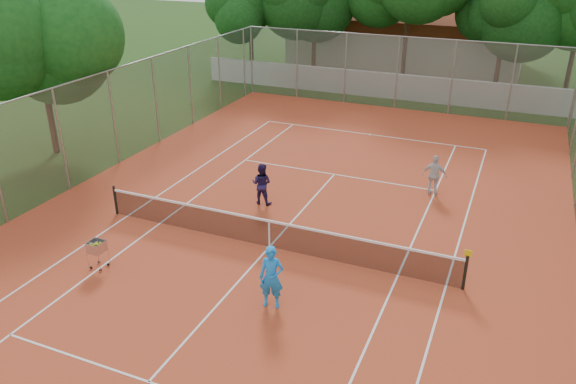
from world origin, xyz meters
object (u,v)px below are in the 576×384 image
at_px(player_far_left, 262,184).
at_px(player_far_right, 434,175).
at_px(tennis_net, 269,233).
at_px(clubhouse, 407,35).
at_px(player_near, 271,277).
at_px(ball_hopper, 98,254).

height_order(player_far_left, player_far_right, player_far_right).
distance_m(tennis_net, clubhouse, 29.12).
relative_size(player_far_left, player_far_right, 0.99).
distance_m(clubhouse, player_near, 31.97).
relative_size(player_near, player_far_right, 1.14).
xyz_separation_m(player_near, player_far_right, (2.71, 8.80, -0.11)).
bearing_deg(tennis_net, player_far_left, 119.63).
bearing_deg(clubhouse, tennis_net, -86.05).
distance_m(player_near, player_far_left, 6.29).
distance_m(clubhouse, ball_hopper, 32.18).
relative_size(player_near, player_far_left, 1.15).
xyz_separation_m(clubhouse, player_far_right, (6.05, -22.97, -1.40)).
bearing_deg(player_far_right, tennis_net, 55.87).
height_order(tennis_net, player_near, player_near).
bearing_deg(player_far_left, player_far_right, -154.11).
height_order(player_near, ball_hopper, player_near).
relative_size(player_near, ball_hopper, 1.86).
height_order(tennis_net, ball_hopper, tennis_net).
bearing_deg(tennis_net, player_far_right, 56.14).
bearing_deg(player_far_left, clubhouse, -93.08).
height_order(player_far_left, ball_hopper, player_far_left).
xyz_separation_m(tennis_net, player_near, (1.34, -2.77, 0.40)).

